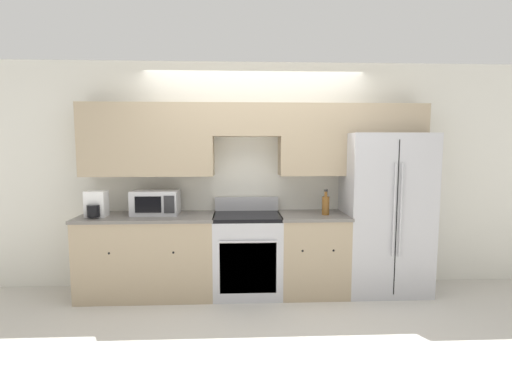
# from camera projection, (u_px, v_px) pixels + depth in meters

# --- Properties ---
(ground_plane) EXTENTS (12.00, 12.00, 0.00)m
(ground_plane) POSITION_uv_depth(u_px,v_px,m) (257.00, 303.00, 4.20)
(ground_plane) COLOR beige
(wall_back) EXTENTS (8.00, 0.39, 2.60)m
(wall_back) POSITION_uv_depth(u_px,v_px,m) (255.00, 160.00, 4.60)
(wall_back) COLOR silver
(wall_back) RESTS_ON ground_plane
(lower_cabinets_left) EXTENTS (1.47, 0.64, 0.90)m
(lower_cabinets_left) POSITION_uv_depth(u_px,v_px,m) (148.00, 255.00, 4.40)
(lower_cabinets_left) COLOR tan
(lower_cabinets_left) RESTS_ON ground_plane
(lower_cabinets_right) EXTENTS (0.75, 0.64, 0.90)m
(lower_cabinets_right) POSITION_uv_depth(u_px,v_px,m) (312.00, 253.00, 4.48)
(lower_cabinets_right) COLOR tan
(lower_cabinets_right) RESTS_ON ground_plane
(oven_range) EXTENTS (0.74, 0.65, 1.06)m
(oven_range) POSITION_uv_depth(u_px,v_px,m) (247.00, 254.00, 4.45)
(oven_range) COLOR #B7B7BC
(oven_range) RESTS_ON ground_plane
(refrigerator) EXTENTS (0.92, 0.80, 1.79)m
(refrigerator) POSITION_uv_depth(u_px,v_px,m) (383.00, 213.00, 4.55)
(refrigerator) COLOR #B7B7BC
(refrigerator) RESTS_ON ground_plane
(microwave) EXTENTS (0.50, 0.36, 0.27)m
(microwave) POSITION_uv_depth(u_px,v_px,m) (156.00, 202.00, 4.41)
(microwave) COLOR #B7B7BC
(microwave) RESTS_ON lower_cabinets_left
(bottle) EXTENTS (0.08, 0.08, 0.28)m
(bottle) POSITION_uv_depth(u_px,v_px,m) (326.00, 205.00, 4.37)
(bottle) COLOR brown
(bottle) RESTS_ON lower_cabinets_right
(electric_kettle) EXTENTS (0.21, 0.26, 0.28)m
(electric_kettle) POSITION_uv_depth(u_px,v_px,m) (96.00, 205.00, 4.24)
(electric_kettle) COLOR white
(electric_kettle) RESTS_ON lower_cabinets_left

